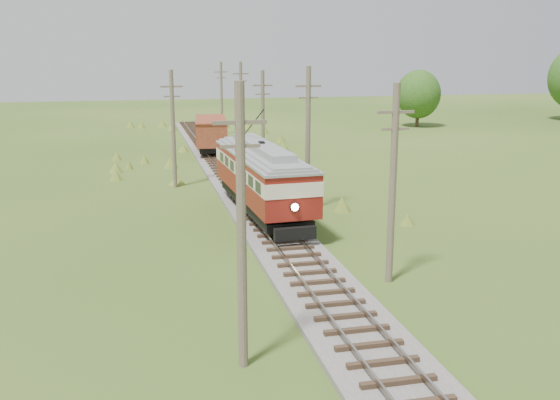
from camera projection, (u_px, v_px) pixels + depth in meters
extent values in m
cube|color=#605B54|center=(249.00, 200.00, 41.75)|extent=(3.60, 96.00, 0.25)
cube|color=#726659|center=(239.00, 196.00, 41.51)|extent=(0.08, 96.00, 0.17)
cube|color=#726659|center=(260.00, 195.00, 41.82)|extent=(0.08, 96.00, 0.17)
cube|color=#2D2116|center=(249.00, 198.00, 41.70)|extent=(2.40, 96.00, 0.16)
cube|color=black|center=(262.00, 202.00, 37.43)|extent=(3.20, 12.09, 0.49)
cube|color=maroon|center=(262.00, 184.00, 37.18)|extent=(3.71, 13.15, 1.19)
cube|color=beige|center=(262.00, 168.00, 36.96)|extent=(3.74, 13.22, 0.76)
cube|color=black|center=(262.00, 168.00, 36.96)|extent=(3.74, 12.63, 0.60)
cube|color=maroon|center=(262.00, 159.00, 36.83)|extent=(3.71, 13.15, 0.33)
cube|color=gray|center=(262.00, 153.00, 36.75)|extent=(3.77, 13.28, 0.41)
cube|color=gray|center=(262.00, 147.00, 36.66)|extent=(1.87, 9.81, 0.43)
sphere|color=#FFF2BF|center=(295.00, 207.00, 30.99)|extent=(0.39, 0.39, 0.39)
cylinder|color=black|center=(254.00, 123.00, 38.21)|extent=(0.33, 5.05, 2.09)
cylinder|color=black|center=(270.00, 225.00, 32.62)|extent=(0.17, 0.87, 0.87)
cylinder|color=black|center=(300.00, 223.00, 33.06)|extent=(0.17, 0.87, 0.87)
cylinder|color=black|center=(232.00, 187.00, 41.83)|extent=(0.17, 0.87, 0.87)
cylinder|color=black|center=(256.00, 186.00, 42.27)|extent=(0.17, 0.87, 0.87)
cube|color=black|center=(211.00, 145.00, 61.29)|extent=(3.05, 8.05, 0.55)
cube|color=maroon|center=(211.00, 131.00, 60.98)|extent=(3.70, 8.98, 2.18)
cube|color=maroon|center=(211.00, 119.00, 60.71)|extent=(3.77, 9.16, 0.13)
cylinder|color=black|center=(203.00, 148.00, 58.65)|extent=(0.22, 0.88, 0.87)
cylinder|color=black|center=(220.00, 148.00, 58.85)|extent=(0.22, 0.88, 0.87)
cylinder|color=black|center=(203.00, 141.00, 63.71)|extent=(0.22, 0.88, 0.87)
cylinder|color=black|center=(219.00, 140.00, 63.91)|extent=(0.22, 0.88, 0.87)
cone|color=gray|center=(245.00, 151.00, 59.65)|extent=(3.18, 3.18, 1.19)
cone|color=gray|center=(255.00, 155.00, 58.94)|extent=(1.79, 1.79, 0.70)
cylinder|color=brown|center=(393.00, 186.00, 26.35)|extent=(0.30, 0.30, 8.60)
cube|color=brown|center=(396.00, 112.00, 25.63)|extent=(1.60, 0.12, 0.12)
cube|color=brown|center=(395.00, 129.00, 25.80)|extent=(1.20, 0.10, 0.10)
cylinder|color=brown|center=(308.00, 140.00, 38.60)|extent=(0.30, 0.30, 9.00)
cube|color=brown|center=(308.00, 86.00, 37.84)|extent=(1.60, 0.12, 0.12)
cube|color=brown|center=(308.00, 98.00, 38.00)|extent=(1.20, 0.10, 0.10)
cylinder|color=brown|center=(263.00, 123.00, 50.95)|extent=(0.30, 0.30, 8.40)
cube|color=brown|center=(263.00, 85.00, 50.25)|extent=(1.60, 0.12, 0.12)
cube|color=brown|center=(263.00, 94.00, 50.42)|extent=(1.20, 0.10, 0.10)
cylinder|color=brown|center=(241.00, 106.00, 63.30)|extent=(0.30, 0.30, 8.90)
cube|color=brown|center=(241.00, 74.00, 62.55)|extent=(1.60, 0.12, 0.12)
cube|color=brown|center=(241.00, 81.00, 62.71)|extent=(1.20, 0.10, 0.10)
cylinder|color=brown|center=(222.00, 98.00, 75.60)|extent=(0.30, 0.30, 8.70)
cube|color=brown|center=(221.00, 72.00, 74.87)|extent=(1.60, 0.12, 0.12)
cube|color=brown|center=(221.00, 78.00, 75.03)|extent=(1.20, 0.10, 0.10)
cylinder|color=brown|center=(241.00, 231.00, 18.96)|extent=(0.30, 0.30, 9.00)
cube|color=brown|center=(240.00, 122.00, 18.20)|extent=(1.60, 0.12, 0.12)
cube|color=brown|center=(240.00, 146.00, 18.36)|extent=(1.20, 0.10, 0.10)
cylinder|color=brown|center=(173.00, 130.00, 45.48)|extent=(0.30, 0.30, 8.60)
cube|color=brown|center=(172.00, 87.00, 44.77)|extent=(1.60, 0.12, 0.12)
cube|color=brown|center=(172.00, 96.00, 44.93)|extent=(1.20, 0.10, 0.10)
cylinder|color=#38281C|center=(417.00, 117.00, 84.11)|extent=(0.50, 0.50, 2.52)
ellipsoid|color=#204C16|center=(418.00, 94.00, 83.40)|extent=(5.88, 5.88, 6.47)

